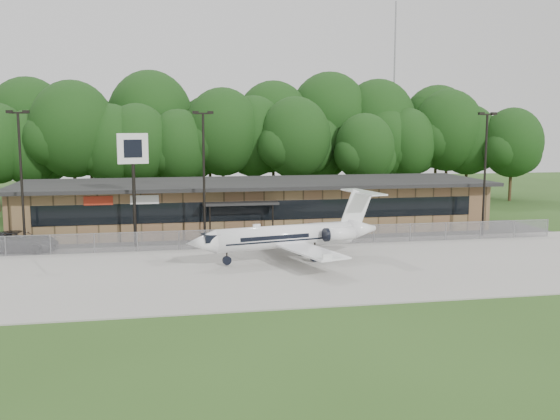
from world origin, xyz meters
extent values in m
plane|color=#2C4B1A|center=(0.00, 0.00, 0.00)|extent=(160.00, 160.00, 0.00)
cube|color=#9E9B93|center=(0.00, 8.00, 0.04)|extent=(64.00, 18.00, 0.08)
cube|color=#383835|center=(0.00, 19.50, 0.03)|extent=(50.00, 9.00, 0.06)
cube|color=olive|center=(0.00, 24.00, 2.00)|extent=(40.00, 10.00, 4.00)
cube|color=black|center=(0.00, 18.98, 2.30)|extent=(36.00, 0.08, 1.60)
cube|color=black|center=(0.00, 23.50, 4.15)|extent=(41.00, 11.50, 0.30)
cube|color=black|center=(-2.00, 18.40, 3.00)|extent=(6.00, 1.60, 0.20)
cube|color=#9E2613|center=(-13.00, 18.95, 3.40)|extent=(2.20, 0.06, 0.70)
cube|color=silver|center=(-9.50, 18.95, 3.40)|extent=(2.20, 0.06, 0.70)
cube|color=gray|center=(0.00, 15.00, 0.75)|extent=(46.00, 0.03, 1.50)
cube|color=gray|center=(0.00, 15.00, 1.50)|extent=(46.00, 0.04, 0.04)
cylinder|color=gray|center=(22.00, 48.00, 12.50)|extent=(0.20, 0.20, 25.00)
cylinder|color=black|center=(-18.00, 16.50, 5.00)|extent=(0.18, 0.18, 10.00)
cube|color=black|center=(-18.00, 16.50, 10.05)|extent=(1.20, 0.12, 0.12)
cube|color=black|center=(-18.55, 16.50, 10.12)|extent=(0.45, 0.30, 0.22)
cube|color=black|center=(-17.45, 16.50, 10.12)|extent=(0.45, 0.30, 0.22)
cylinder|color=black|center=(-5.00, 16.50, 5.00)|extent=(0.18, 0.18, 10.00)
cube|color=black|center=(-5.00, 16.50, 10.05)|extent=(1.20, 0.12, 0.12)
cube|color=black|center=(-5.55, 16.50, 10.12)|extent=(0.45, 0.30, 0.22)
cube|color=black|center=(-4.45, 16.50, 10.12)|extent=(0.45, 0.30, 0.22)
cylinder|color=black|center=(18.00, 16.50, 5.00)|extent=(0.18, 0.18, 10.00)
cube|color=black|center=(18.00, 16.50, 10.05)|extent=(1.20, 0.12, 0.12)
cube|color=black|center=(17.45, 16.50, 10.12)|extent=(0.45, 0.30, 0.22)
cube|color=black|center=(18.55, 16.50, 10.12)|extent=(0.45, 0.30, 0.22)
cylinder|color=white|center=(-0.08, 9.99, 1.65)|extent=(9.83, 3.46, 1.55)
cone|color=white|center=(-5.80, 8.83, 1.65)|extent=(2.21, 1.91, 1.55)
cone|color=white|center=(5.72, 11.17, 1.80)|extent=(2.40, 1.95, 1.55)
cube|color=white|center=(1.03, 6.94, 1.21)|extent=(3.26, 6.14, 0.12)
cube|color=white|center=(-0.25, 13.23, 1.21)|extent=(3.26, 6.14, 0.12)
cylinder|color=white|center=(3.59, 9.49, 1.80)|extent=(2.27, 1.28, 0.87)
cylinder|color=white|center=(3.10, 11.87, 1.80)|extent=(2.27, 1.28, 0.87)
cube|color=white|center=(5.25, 11.07, 3.21)|extent=(2.37, 0.61, 2.92)
cube|color=white|center=(5.82, 11.19, 4.42)|extent=(2.13, 4.63, 0.10)
cube|color=black|center=(-5.13, 8.96, 1.92)|extent=(1.18, 1.34, 0.49)
cube|color=black|center=(1.63, 10.34, 0.34)|extent=(1.23, 2.44, 0.68)
cylinder|color=black|center=(-4.08, 9.17, 0.34)|extent=(0.69, 0.69, 0.21)
imported|color=#2D2D30|center=(-18.51, 16.70, 0.78)|extent=(5.89, 3.27, 1.56)
cylinder|color=black|center=(-10.19, 16.80, 4.09)|extent=(0.29, 0.29, 8.18)
cube|color=silver|center=(-10.19, 16.80, 7.47)|extent=(2.26, 0.70, 2.25)
cube|color=black|center=(-10.17, 16.67, 7.47)|extent=(1.31, 0.31, 1.33)
camera|label=1|loc=(-8.10, -30.61, 9.16)|focal=40.00mm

